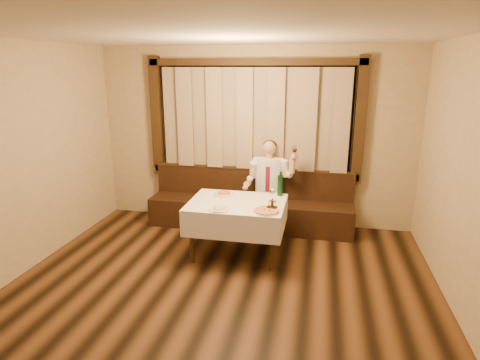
% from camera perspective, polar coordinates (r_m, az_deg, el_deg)
% --- Properties ---
extents(room, '(5.01, 6.01, 2.81)m').
position_cam_1_polar(room, '(4.43, -2.42, 3.01)').
color(room, black).
rests_on(room, ground).
extents(banquette, '(3.20, 0.61, 0.94)m').
position_cam_1_polar(banquette, '(6.42, 1.48, -3.96)').
color(banquette, black).
rests_on(banquette, ground).
extents(dining_table, '(1.27, 0.97, 0.76)m').
position_cam_1_polar(dining_table, '(5.36, -0.43, -4.17)').
color(dining_table, black).
rests_on(dining_table, ground).
extents(pizza, '(0.33, 0.33, 0.03)m').
position_cam_1_polar(pizza, '(4.96, 3.78, -4.40)').
color(pizza, white).
rests_on(pizza, dining_table).
extents(pasta_red, '(0.29, 0.29, 0.10)m').
position_cam_1_polar(pasta_red, '(5.60, -2.30, -1.70)').
color(pasta_red, white).
rests_on(pasta_red, dining_table).
extents(pasta_cream, '(0.26, 0.26, 0.09)m').
position_cam_1_polar(pasta_cream, '(5.02, -2.98, -3.87)').
color(pasta_cream, white).
rests_on(pasta_cream, dining_table).
extents(green_bottle, '(0.08, 0.08, 0.35)m').
position_cam_1_polar(green_bottle, '(5.56, 5.74, -0.73)').
color(green_bottle, '#104B24').
rests_on(green_bottle, dining_table).
extents(table_wine_glass, '(0.08, 0.08, 0.21)m').
position_cam_1_polar(table_wine_glass, '(5.25, 4.58, -1.65)').
color(table_wine_glass, white).
rests_on(table_wine_glass, dining_table).
extents(cruet_caddy, '(0.13, 0.08, 0.14)m').
position_cam_1_polar(cruet_caddy, '(5.05, 4.59, -3.65)').
color(cruet_caddy, black).
rests_on(cruet_caddy, dining_table).
extents(seated_man, '(0.77, 0.58, 1.41)m').
position_cam_1_polar(seated_man, '(6.13, 4.08, 0.07)').
color(seated_man, black).
rests_on(seated_man, ground).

